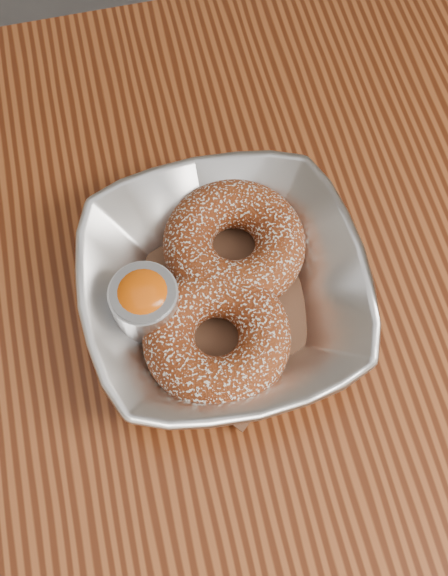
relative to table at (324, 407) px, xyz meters
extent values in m
plane|color=#565659|center=(0.00, 0.00, -0.65)|extent=(4.00, 4.00, 0.00)
cube|color=brown|center=(0.00, 0.00, 0.08)|extent=(1.20, 0.80, 0.04)
imported|color=silver|center=(-0.07, 0.08, 0.12)|extent=(0.21, 0.21, 0.05)
cube|color=brown|center=(-0.07, 0.08, 0.11)|extent=(0.20, 0.20, 0.00)
torus|color=maroon|center=(-0.06, 0.11, 0.13)|extent=(0.13, 0.13, 0.04)
torus|color=maroon|center=(-0.09, 0.04, 0.13)|extent=(0.11, 0.11, 0.04)
cylinder|color=silver|center=(-0.13, 0.07, 0.13)|extent=(0.05, 0.05, 0.05)
cylinder|color=gray|center=(-0.13, 0.07, 0.14)|extent=(0.05, 0.05, 0.05)
ellipsoid|color=#F55A07|center=(-0.13, 0.07, 0.15)|extent=(0.04, 0.04, 0.03)
camera|label=1|loc=(-0.12, -0.12, 0.58)|focal=42.00mm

